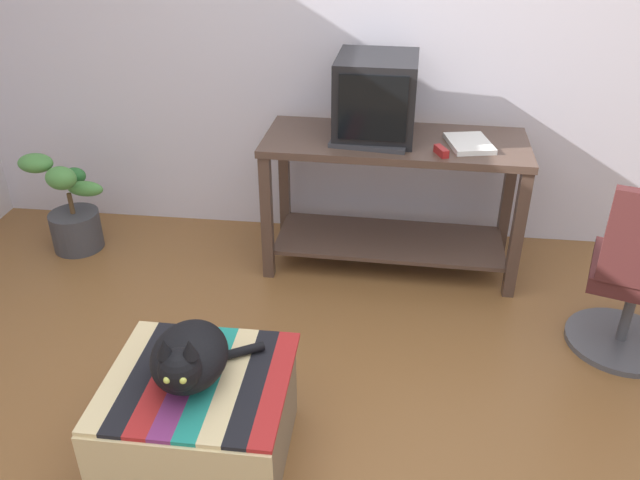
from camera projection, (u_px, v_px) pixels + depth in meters
ground_plane at (312, 473)px, 2.49m from camera, size 14.00×14.00×0.00m
back_wall at (359, 20)px, 3.62m from camera, size 8.00×0.10×2.60m
desk at (393, 181)px, 3.59m from camera, size 1.43×0.61×0.77m
tv_monitor at (376, 97)px, 3.42m from camera, size 0.43×0.49×0.42m
keyboard at (368, 144)px, 3.37m from camera, size 0.42×0.20×0.02m
book at (469, 143)px, 3.37m from camera, size 0.26×0.32×0.03m
ottoman_with_blanket at (202, 418)px, 2.47m from camera, size 0.68×0.63×0.40m
cat at (189, 358)px, 2.32m from camera, size 0.40×0.41×0.28m
potted_plant at (71, 213)px, 3.88m from camera, size 0.47×0.32×0.61m
office_chair at (638, 284)px, 2.95m from camera, size 0.53×0.53×0.89m
stapler at (441, 151)px, 3.26m from camera, size 0.08×0.12×0.04m
pen at (465, 143)px, 3.41m from camera, size 0.14×0.01×0.01m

